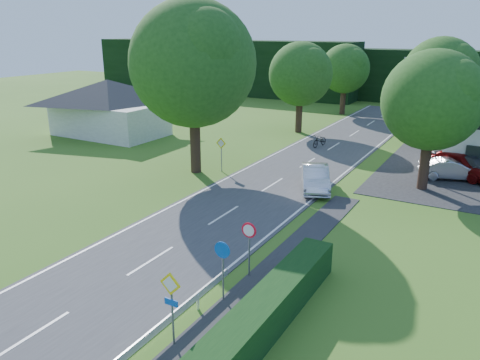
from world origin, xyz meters
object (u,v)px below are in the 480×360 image
Objects in this scene: motorcycle at (320,140)px; parked_car_red at (459,164)px; parasol at (460,152)px; moving_car at (315,178)px; parked_car_grey at (473,167)px; streetlight at (428,113)px; parked_car_silver_a at (451,169)px.

parked_car_red is at bearing -6.29° from motorcycle.
moving_car is at bearing -124.59° from parasol.
parked_car_red is 2.94m from parasol.
parked_car_red is 2.37× the size of parasol.
parked_car_red reaches higher than moving_car.
parasol is at bearing 31.07° from moving_car.
parked_car_grey is at bearing -69.95° from parasol.
moving_car is 2.16× the size of parasol.
streetlight reaches higher than parked_car_red.
motorcycle is (-9.09, 5.27, -3.89)m from streetlight.
parked_car_grey is at bearing -69.85° from parked_car_silver_a.
moving_car is at bearing 163.73° from parked_car_red.
moving_car is at bearing -134.27° from streetlight.
parasol reaches higher than moving_car.
parasol is at bearing -21.03° from parked_car_silver_a.
parked_car_red is 1.14m from parked_car_silver_a.
parked_car_grey is at bearing 33.92° from streetlight.
streetlight reaches higher than parked_car_silver_a.
parked_car_silver_a is 1.94× the size of parasol.
parked_car_red is at bearing 110.18° from parked_car_grey.
parasol reaches higher than motorcycle.
parked_car_grey is 2.45× the size of parasol.
parked_car_red reaches higher than parked_car_grey.
moving_car is at bearing 157.10° from parked_car_grey.
parasol is (1.88, 5.00, -3.47)m from streetlight.
moving_car is 0.91× the size of parked_car_red.
moving_car is 10.64m from parked_car_red.
parked_car_red is (11.20, -3.19, 0.33)m from motorcycle.
moving_car reaches higher than parked_car_silver_a.
parked_car_silver_a is 4.01m from parasol.
streetlight is 1.75× the size of moving_car.
parked_car_red is 0.88m from parked_car_grey.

